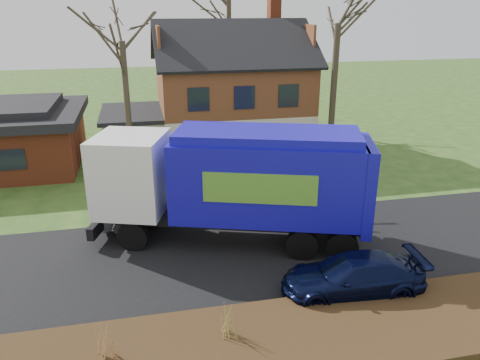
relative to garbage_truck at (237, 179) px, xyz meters
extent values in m
plane|color=#284918|center=(0.37, -1.06, -2.63)|extent=(120.00, 120.00, 0.00)
cube|color=black|center=(0.37, -1.06, -2.62)|extent=(80.00, 7.00, 0.02)
cube|color=#322210|center=(0.37, -6.36, -2.48)|extent=(80.00, 3.50, 0.30)
cube|color=beige|center=(2.37, 12.94, -1.28)|extent=(9.00, 7.50, 2.70)
cube|color=#572E18|center=(2.37, 12.94, 1.47)|extent=(9.00, 7.50, 2.80)
cube|color=#983E21|center=(5.37, 13.94, 5.84)|extent=(0.70, 0.90, 1.60)
cube|color=beige|center=(-3.83, 12.44, -1.33)|extent=(3.50, 5.50, 2.60)
cube|color=black|center=(-3.83, 12.44, 0.09)|extent=(3.90, 5.90, 0.24)
cylinder|color=black|center=(-4.06, 0.11, -2.04)|extent=(1.23, 0.74, 1.17)
cylinder|color=black|center=(-3.31, 2.35, -2.04)|extent=(1.23, 0.74, 1.17)
cylinder|color=black|center=(2.03, -1.92, -2.04)|extent=(1.23, 0.74, 1.17)
cylinder|color=black|center=(2.77, 0.32, -2.04)|extent=(1.23, 0.74, 1.17)
cylinder|color=black|center=(3.41, -2.38, -2.04)|extent=(1.23, 0.74, 1.17)
cylinder|color=black|center=(4.16, -0.14, -2.04)|extent=(1.23, 0.74, 1.17)
cube|color=black|center=(0.05, -0.02, -1.67)|extent=(9.60, 4.34, 0.39)
cube|color=white|center=(-3.95, 1.32, 0.07)|extent=(3.34, 3.49, 3.04)
cube|color=black|center=(-5.12, 1.71, 0.24)|extent=(0.87, 2.38, 1.01)
cube|color=black|center=(-5.23, 1.74, -2.01)|extent=(1.16, 2.76, 0.51)
cube|color=#140EAA|center=(1.07, -0.36, 0.07)|extent=(7.61, 4.91, 3.04)
cube|color=#140EAA|center=(1.07, -0.36, 1.76)|extent=(7.18, 4.48, 0.34)
cube|color=#140EAA|center=(4.53, -1.51, -0.04)|extent=(1.28, 2.84, 3.26)
cube|color=#56902F|center=(0.45, -1.66, 0.19)|extent=(3.85, 1.32, 1.12)
cube|color=#56902F|center=(1.36, 1.05, 0.19)|extent=(3.85, 1.32, 1.12)
imported|color=#B3B5BB|center=(-3.53, 2.44, -1.95)|extent=(4.31, 2.24, 1.35)
imported|color=black|center=(2.85, -4.46, -1.96)|extent=(4.74, 2.22, 1.34)
cylinder|color=#3D3424|center=(-4.03, 7.81, 1.00)|extent=(0.30, 0.30, 7.25)
cylinder|color=#3B3323|center=(7.52, 8.75, 1.35)|extent=(0.36, 0.36, 7.96)
cylinder|color=#382D21|center=(3.71, 20.39, 2.09)|extent=(0.36, 0.36, 9.44)
cone|color=#B3824F|center=(-4.74, -6.12, -1.82)|extent=(0.04, 0.04, 1.01)
cone|color=#B3824F|center=(-4.91, -6.12, -1.82)|extent=(0.04, 0.04, 1.01)
cone|color=#B3824F|center=(-4.57, -6.12, -1.82)|extent=(0.04, 0.04, 1.01)
cone|color=#B3824F|center=(-4.74, -5.99, -1.82)|extent=(0.04, 0.04, 1.01)
cone|color=#B3824F|center=(-4.74, -6.26, -1.82)|extent=(0.04, 0.04, 1.01)
cone|color=#9A8944|center=(-1.53, -5.96, -1.82)|extent=(0.04, 0.04, 1.00)
cone|color=#9A8944|center=(-1.68, -5.96, -1.82)|extent=(0.04, 0.04, 1.00)
cone|color=#9A8944|center=(-1.37, -5.96, -1.82)|extent=(0.04, 0.04, 1.00)
cone|color=#9A8944|center=(-1.53, -5.84, -1.82)|extent=(0.04, 0.04, 1.00)
cone|color=#9A8944|center=(-1.53, -6.09, -1.82)|extent=(0.04, 0.04, 1.00)
camera|label=1|loc=(-3.48, -16.40, 6.21)|focal=35.00mm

